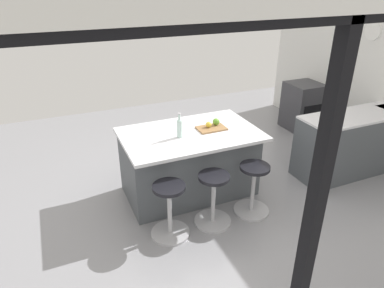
# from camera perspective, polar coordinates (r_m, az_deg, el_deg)

# --- Properties ---
(ground_plane) EXTENTS (7.65, 7.65, 0.00)m
(ground_plane) POSITION_cam_1_polar(r_m,az_deg,el_deg) (4.74, 3.05, -8.28)
(ground_plane) COLOR gray
(sink_cabinet) EXTENTS (2.52, 0.60, 1.19)m
(sink_cabinet) POSITION_cam_1_polar(r_m,az_deg,el_deg) (5.88, 27.59, 0.83)
(sink_cabinet) COLOR #4C5156
(sink_cabinet) RESTS_ON ground_plane
(oven_range) EXTENTS (0.60, 0.61, 0.88)m
(oven_range) POSITION_cam_1_polar(r_m,az_deg,el_deg) (6.91, 17.66, 5.94)
(oven_range) COLOR #38383D
(oven_range) RESTS_ON ground_plane
(kitchen_island) EXTENTS (1.71, 1.09, 0.89)m
(kitchen_island) POSITION_cam_1_polar(r_m,az_deg,el_deg) (4.57, -0.48, -2.97)
(kitchen_island) COLOR #4C5156
(kitchen_island) RESTS_ON ground_plane
(stool_by_window) EXTENTS (0.44, 0.44, 0.65)m
(stool_by_window) POSITION_cam_1_polar(r_m,az_deg,el_deg) (4.33, 9.93, -7.51)
(stool_by_window) COLOR #B7B7BC
(stool_by_window) RESTS_ON ground_plane
(stool_middle) EXTENTS (0.44, 0.44, 0.65)m
(stool_middle) POSITION_cam_1_polar(r_m,az_deg,el_deg) (4.09, 3.49, -9.25)
(stool_middle) COLOR #B7B7BC
(stool_middle) RESTS_ON ground_plane
(stool_near_camera) EXTENTS (0.44, 0.44, 0.65)m
(stool_near_camera) POSITION_cam_1_polar(r_m,az_deg,el_deg) (3.92, -3.68, -11.04)
(stool_near_camera) COLOR #B7B7BC
(stool_near_camera) RESTS_ON ground_plane
(cutting_board) EXTENTS (0.36, 0.24, 0.02)m
(cutting_board) POSITION_cam_1_polar(r_m,az_deg,el_deg) (4.45, 3.20, 2.59)
(cutting_board) COLOR olive
(cutting_board) RESTS_ON kitchen_island
(apple_yellow) EXTENTS (0.07, 0.07, 0.07)m
(apple_yellow) POSITION_cam_1_polar(r_m,az_deg,el_deg) (4.44, 2.74, 3.21)
(apple_yellow) COLOR gold
(apple_yellow) RESTS_ON cutting_board
(apple_green) EXTENTS (0.09, 0.09, 0.09)m
(apple_green) POSITION_cam_1_polar(r_m,az_deg,el_deg) (4.51, 3.96, 3.66)
(apple_green) COLOR #609E2D
(apple_green) RESTS_ON cutting_board
(water_bottle) EXTENTS (0.06, 0.06, 0.31)m
(water_bottle) POSITION_cam_1_polar(r_m,az_deg,el_deg) (4.17, -2.06, 2.65)
(water_bottle) COLOR silver
(water_bottle) RESTS_ON kitchen_island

